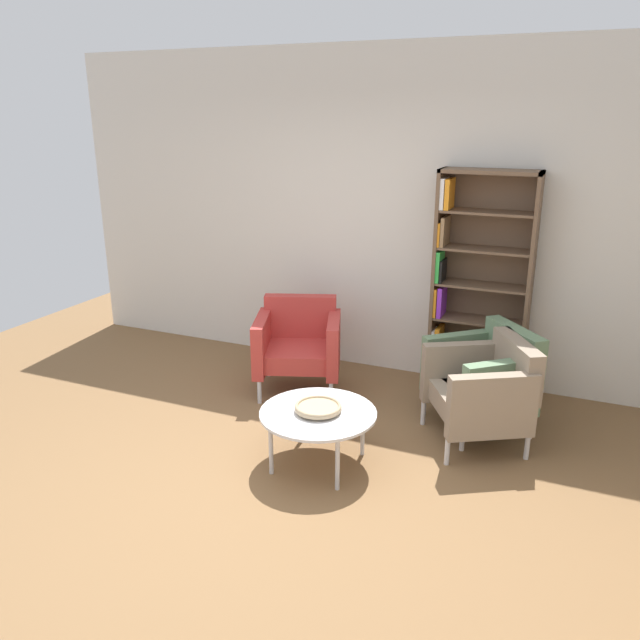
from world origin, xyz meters
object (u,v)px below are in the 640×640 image
decorative_bowl (318,407)px  armchair_near_window (484,389)px  armchair_corner_red (298,343)px  armchair_by_bookshelf (486,376)px  bookshelf_tall (475,285)px  coffee_table_low (318,416)px

decorative_bowl → armchair_near_window: (0.98, 0.79, -0.02)m
armchair_corner_red → armchair_by_bookshelf: bearing=-23.2°
bookshelf_tall → armchair_by_bookshelf: bookshelf_tall is taller
coffee_table_low → armchair_near_window: (0.98, 0.79, 0.04)m
coffee_table_low → armchair_near_window: armchair_near_window is taller
armchair_by_bookshelf → armchair_near_window: bearing=-35.1°
armchair_by_bookshelf → bookshelf_tall: bearing=158.4°
decorative_bowl → armchair_corner_red: size_ratio=0.36×
armchair_corner_red → armchair_near_window: same height
decorative_bowl → armchair_corner_red: armchair_corner_red is taller
decorative_bowl → armchair_corner_red: 1.32m
armchair_corner_red → coffee_table_low: bearing=-79.1°
armchair_near_window → armchair_by_bookshelf: bearing=156.0°
armchair_near_window → armchair_by_bookshelf: size_ratio=0.98×
decorative_bowl → bookshelf_tall: bearing=67.6°
bookshelf_tall → armchair_corner_red: bearing=-157.1°
coffee_table_low → armchair_corner_red: (-0.68, 1.13, 0.04)m
coffee_table_low → armchair_by_bookshelf: size_ratio=0.84×
coffee_table_low → armchair_by_bookshelf: bearing=47.7°
bookshelf_tall → armchair_by_bookshelf: (0.24, -0.67, -0.53)m
coffee_table_low → decorative_bowl: 0.06m
coffee_table_low → armchair_by_bookshelf: 1.41m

